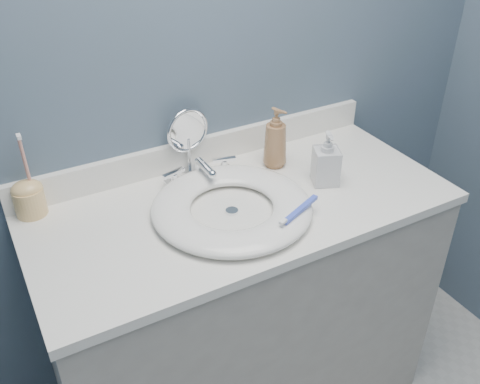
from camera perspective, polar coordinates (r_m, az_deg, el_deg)
back_wall at (r=1.62m, az=-4.61°, el=13.23°), size 2.20×0.02×2.40m
vanity_cabinet at (r=1.83m, az=0.21°, el=-12.97°), size 1.20×0.55×0.85m
countertop at (r=1.55m, az=0.24°, el=-1.57°), size 1.22×0.57×0.03m
backsplash at (r=1.72m, az=-4.04°, el=4.45°), size 1.22×0.02×0.09m
basin at (r=1.49m, az=-0.88°, el=-1.59°), size 0.45×0.45×0.04m
drain at (r=1.50m, az=-0.87°, el=-2.06°), size 0.04×0.04×0.01m
faucet at (r=1.63m, az=-4.15°, el=2.10°), size 0.25×0.13×0.07m
makeup_mirror at (r=1.65m, az=-5.57°, el=5.80°), size 0.14×0.08×0.21m
soap_bottle_amber at (r=1.68m, az=3.81°, el=5.80°), size 0.10×0.10×0.20m
soap_bottle_clear at (r=1.61m, az=9.22°, el=3.58°), size 0.10×0.10×0.17m
toothbrush_holder at (r=1.57m, az=-21.62°, el=-0.47°), size 0.09×0.09×0.24m
toothbrush_lying at (r=1.44m, az=6.33°, el=-1.98°), size 0.16×0.08×0.02m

